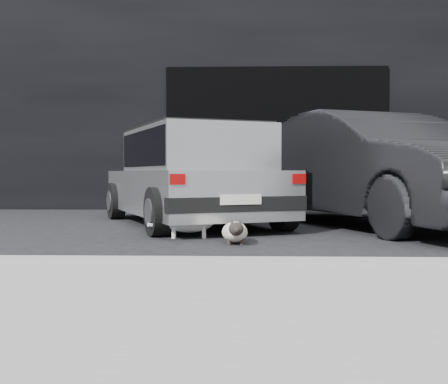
{
  "coord_description": "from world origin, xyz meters",
  "views": [
    {
      "loc": [
        0.38,
        -6.25,
        0.69
      ],
      "look_at": [
        0.19,
        -0.52,
        0.49
      ],
      "focal_mm": 45.0,
      "sensor_mm": 36.0,
      "label": 1
    }
  ],
  "objects_px": {
    "silver_hatchback": "(192,171)",
    "cat_siamese": "(235,232)",
    "cat_white": "(192,221)",
    "second_car": "(376,169)"
  },
  "relations": [
    {
      "from": "silver_hatchback",
      "to": "cat_siamese",
      "type": "relative_size",
      "value": 5.13
    },
    {
      "from": "silver_hatchback",
      "to": "cat_siamese",
      "type": "distance_m",
      "value": 2.11
    },
    {
      "from": "second_car",
      "to": "silver_hatchback",
      "type": "bearing_deg",
      "value": 154.44
    },
    {
      "from": "silver_hatchback",
      "to": "cat_siamese",
      "type": "bearing_deg",
      "value": -96.11
    },
    {
      "from": "cat_siamese",
      "to": "cat_white",
      "type": "relative_size",
      "value": 0.94
    },
    {
      "from": "cat_siamese",
      "to": "silver_hatchback",
      "type": "bearing_deg",
      "value": -76.67
    },
    {
      "from": "cat_siamese",
      "to": "cat_white",
      "type": "height_order",
      "value": "cat_white"
    },
    {
      "from": "silver_hatchback",
      "to": "cat_white",
      "type": "height_order",
      "value": "silver_hatchback"
    },
    {
      "from": "second_car",
      "to": "cat_white",
      "type": "relative_size",
      "value": 5.62
    },
    {
      "from": "silver_hatchback",
      "to": "cat_siamese",
      "type": "height_order",
      "value": "silver_hatchback"
    }
  ]
}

